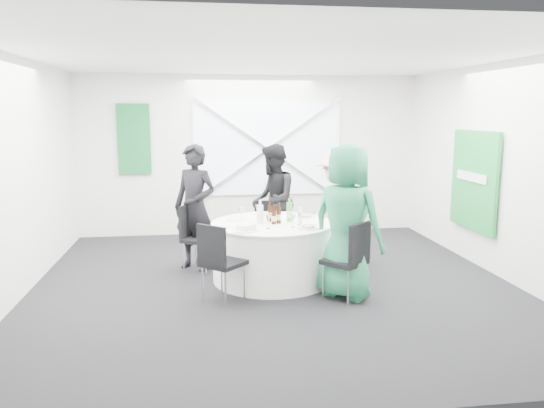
{
  "coord_description": "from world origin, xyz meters",
  "views": [
    {
      "loc": [
        -0.91,
        -6.37,
        2.15
      ],
      "look_at": [
        0.0,
        0.2,
        1.0
      ],
      "focal_mm": 35.0,
      "sensor_mm": 36.0,
      "label": 1
    }
  ],
  "objects": [
    {
      "name": "floor",
      "position": [
        0.0,
        0.0,
        0.0
      ],
      "size": [
        6.0,
        6.0,
        0.0
      ],
      "primitive_type": "plane",
      "color": "black",
      "rests_on": "ground"
    },
    {
      "name": "ceiling",
      "position": [
        0.0,
        0.0,
        2.8
      ],
      "size": [
        6.0,
        6.0,
        0.0
      ],
      "primitive_type": "plane",
      "rotation": [
        3.14,
        0.0,
        0.0
      ],
      "color": "white",
      "rests_on": "wall_back"
    },
    {
      "name": "wall_back",
      "position": [
        0.0,
        3.0,
        1.4
      ],
      "size": [
        6.0,
        0.0,
        6.0
      ],
      "primitive_type": "plane",
      "rotation": [
        1.57,
        0.0,
        0.0
      ],
      "color": "silver",
      "rests_on": "floor"
    },
    {
      "name": "wall_front",
      "position": [
        0.0,
        -3.0,
        1.4
      ],
      "size": [
        6.0,
        0.0,
        6.0
      ],
      "primitive_type": "plane",
      "rotation": [
        -1.57,
        0.0,
        0.0
      ],
      "color": "silver",
      "rests_on": "floor"
    },
    {
      "name": "wall_left",
      "position": [
        -3.0,
        0.0,
        1.4
      ],
      "size": [
        0.0,
        6.0,
        6.0
      ],
      "primitive_type": "plane",
      "rotation": [
        1.57,
        0.0,
        1.57
      ],
      "color": "silver",
      "rests_on": "floor"
    },
    {
      "name": "wall_right",
      "position": [
        3.0,
        0.0,
        1.4
      ],
      "size": [
        0.0,
        6.0,
        6.0
      ],
      "primitive_type": "plane",
      "rotation": [
        1.57,
        0.0,
        -1.57
      ],
      "color": "silver",
      "rests_on": "floor"
    },
    {
      "name": "window_panel",
      "position": [
        0.3,
        2.96,
        1.5
      ],
      "size": [
        2.6,
        0.03,
        1.6
      ],
      "primitive_type": "cube",
      "color": "white",
      "rests_on": "wall_back"
    },
    {
      "name": "window_brace_a",
      "position": [
        0.3,
        2.92,
        1.5
      ],
      "size": [
        2.63,
        0.05,
        1.84
      ],
      "primitive_type": "cube",
      "rotation": [
        0.0,
        0.97,
        0.0
      ],
      "color": "silver",
      "rests_on": "window_panel"
    },
    {
      "name": "window_brace_b",
      "position": [
        0.3,
        2.92,
        1.5
      ],
      "size": [
        2.63,
        0.05,
        1.84
      ],
      "primitive_type": "cube",
      "rotation": [
        0.0,
        -0.97,
        0.0
      ],
      "color": "silver",
      "rests_on": "window_panel"
    },
    {
      "name": "green_banner",
      "position": [
        -2.0,
        2.95,
        1.7
      ],
      "size": [
        0.55,
        0.04,
        1.2
      ],
      "primitive_type": "cube",
      "color": "#146536",
      "rests_on": "wall_back"
    },
    {
      "name": "green_sign",
      "position": [
        2.94,
        0.6,
        1.2
      ],
      "size": [
        0.05,
        1.2,
        1.4
      ],
      "primitive_type": "cube",
      "color": "#198D35",
      "rests_on": "wall_right"
    },
    {
      "name": "banquet_table",
      "position": [
        0.0,
        0.2,
        0.38
      ],
      "size": [
        1.56,
        1.56,
        0.76
      ],
      "color": "silver",
      "rests_on": "floor"
    },
    {
      "name": "chair_back",
      "position": [
        0.07,
        1.23,
        0.5
      ],
      "size": [
        0.41,
        0.42,
        0.86
      ],
      "rotation": [
        0.0,
        0.0,
        -0.07
      ],
      "color": "black",
      "rests_on": "floor"
    },
    {
      "name": "chair_back_left",
      "position": [
        -0.99,
        0.76,
        0.53
      ],
      "size": [
        0.57,
        0.57,
        0.91
      ],
      "rotation": [
        0.0,
        0.0,
        1.05
      ],
      "color": "black",
      "rests_on": "floor"
    },
    {
      "name": "chair_back_right",
      "position": [
        1.02,
        0.54,
        0.56
      ],
      "size": [
        0.55,
        0.54,
        0.95
      ],
      "rotation": [
        0.0,
        0.0,
        -1.25
      ],
      "color": "black",
      "rests_on": "floor"
    },
    {
      "name": "chair_front_right",
      "position": [
        0.78,
        -0.7,
        0.54
      ],
      "size": [
        0.59,
        0.6,
        0.93
      ],
      "rotation": [
        0.0,
        0.0,
        3.86
      ],
      "color": "black",
      "rests_on": "floor"
    },
    {
      "name": "chair_front_left",
      "position": [
        -0.72,
        -0.57,
        0.54
      ],
      "size": [
        0.59,
        0.59,
        0.93
      ],
      "rotation": [
        0.0,
        0.0,
        2.39
      ],
      "color": "black",
      "rests_on": "floor"
    },
    {
      "name": "person_man_back_left",
      "position": [
        -0.98,
        0.84,
        0.87
      ],
      "size": [
        0.75,
        0.69,
        1.73
      ],
      "primitive_type": "imported",
      "rotation": [
        0.0,
        0.0,
        -0.58
      ],
      "color": "black",
      "rests_on": "floor"
    },
    {
      "name": "person_man_back",
      "position": [
        0.18,
        1.42,
        0.84
      ],
      "size": [
        0.57,
        0.88,
        1.69
      ],
      "primitive_type": "imported",
      "rotation": [
        0.0,
        0.0,
        -1.72
      ],
      "color": "black",
      "rests_on": "floor"
    },
    {
      "name": "person_woman_pink",
      "position": [
        1.03,
        0.89,
        0.82
      ],
      "size": [
        1.15,
        0.99,
        1.64
      ],
      "primitive_type": "imported",
      "rotation": [
        0.0,
        0.0,
        -2.56
      ],
      "color": "pink",
      "rests_on": "floor"
    },
    {
      "name": "person_woman_green",
      "position": [
        0.77,
        -0.55,
        0.9
      ],
      "size": [
        1.03,
        1.03,
        1.81
      ],
      "primitive_type": "imported",
      "rotation": [
        0.0,
        0.0,
        2.37
      ],
      "color": "#217950",
      "rests_on": "floor"
    },
    {
      "name": "plate_back",
      "position": [
        -0.02,
        0.76,
        0.77
      ],
      "size": [
        0.27,
        0.27,
        0.01
      ],
      "color": "white",
      "rests_on": "banquet_table"
    },
    {
      "name": "plate_back_left",
      "position": [
        -0.44,
        0.43,
        0.77
      ],
      "size": [
        0.26,
        0.26,
        0.01
      ],
      "color": "white",
      "rests_on": "banquet_table"
    },
    {
      "name": "plate_back_right",
      "position": [
        0.49,
        0.47,
        0.78
      ],
      "size": [
        0.28,
        0.28,
        0.04
      ],
      "color": "white",
      "rests_on": "banquet_table"
    },
    {
      "name": "plate_front_right",
      "position": [
        0.39,
        -0.22,
        0.78
      ],
      "size": [
        0.25,
        0.25,
        0.04
      ],
      "color": "white",
      "rests_on": "banquet_table"
    },
    {
      "name": "plate_front_left",
      "position": [
        -0.39,
        -0.25,
        0.77
      ],
      "size": [
        0.29,
        0.29,
        0.01
      ],
      "color": "white",
      "rests_on": "banquet_table"
    },
    {
      "name": "napkin",
      "position": [
        -0.37,
        -0.21,
        0.8
      ],
      "size": [
        0.24,
        0.22,
        0.06
      ],
      "primitive_type": "cube",
      "rotation": [
        0.0,
        0.0,
        0.57
      ],
      "color": "silver",
      "rests_on": "plate_front_left"
    },
    {
      "name": "beer_bottle_a",
      "position": [
        -0.14,
        0.26,
        0.86
      ],
      "size": [
        0.06,
        0.06,
        0.25
      ],
      "color": "#3D1C0B",
      "rests_on": "banquet_table"
    },
    {
      "name": "beer_bottle_b",
      "position": [
        -0.01,
        0.29,
        0.86
      ],
      "size": [
        0.06,
        0.06,
        0.26
      ],
      "color": "#3D1C0B",
      "rests_on": "banquet_table"
    },
    {
      "name": "beer_bottle_c",
      "position": [
        0.08,
        0.13,
        0.86
      ],
      "size": [
        0.06,
        0.06,
        0.26
      ],
      "color": "#3D1C0B",
      "rests_on": "banquet_table"
    },
    {
      "name": "beer_bottle_d",
      "position": [
        0.01,
        0.1,
        0.85
      ],
      "size": [
        0.06,
        0.06,
        0.24
      ],
      "color": "#3D1C0B",
      "rests_on": "banquet_table"
    },
    {
      "name": "green_water_bottle",
      "position": [
        0.23,
        0.23,
        0.88
      ],
      "size": [
        0.08,
        0.08,
        0.31
      ],
      "color": "green",
      "rests_on": "banquet_table"
    },
    {
      "name": "clear_water_bottle",
      "position": [
        -0.15,
        0.18,
        0.88
      ],
      "size": [
        0.08,
        0.08,
        0.29
      ],
      "color": "silver",
      "rests_on": "banquet_table"
    },
    {
      "name": "wine_glass_a",
      "position": [
        -0.1,
        -0.14,
        0.88
      ],
      "size": [
        0.07,
        0.07,
        0.17
      ],
      "color": "white",
      "rests_on": "banquet_table"
    },
    {
      "name": "wine_glass_b",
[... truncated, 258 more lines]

